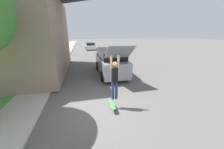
% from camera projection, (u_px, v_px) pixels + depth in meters
% --- Properties ---
extents(ground_plane, '(120.00, 120.00, 0.00)m').
position_uv_depth(ground_plane, '(101.00, 108.00, 6.03)').
color(ground_plane, '#54514F').
extents(sidewalk, '(1.80, 80.00, 0.10)m').
position_uv_depth(sidewalk, '(49.00, 74.00, 10.76)').
color(sidewalk, '#ADA89E').
rests_on(sidewalk, ground_plane).
extents(lawn_tree_far, '(3.37, 3.37, 5.92)m').
position_uv_depth(lawn_tree_far, '(25.00, 21.00, 10.00)').
color(lawn_tree_far, brown).
rests_on(lawn_tree_far, lawn).
extents(suv_parked, '(2.12, 5.75, 2.75)m').
position_uv_depth(suv_parked, '(111.00, 61.00, 10.58)').
color(suv_parked, gray).
rests_on(suv_parked, ground_plane).
extents(car_down_street, '(1.99, 4.25, 1.36)m').
position_uv_depth(car_down_street, '(90.00, 46.00, 25.82)').
color(car_down_street, silver).
rests_on(car_down_street, ground_plane).
extents(skateboarder, '(0.41, 0.24, 2.04)m').
position_uv_depth(skateboarder, '(115.00, 78.00, 5.51)').
color(skateboarder, navy).
rests_on(skateboarder, ground_plane).
extents(skateboard, '(0.22, 0.78, 0.20)m').
position_uv_depth(skateboard, '(112.00, 104.00, 5.78)').
color(skateboard, '#337F3D').
rests_on(skateboard, ground_plane).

